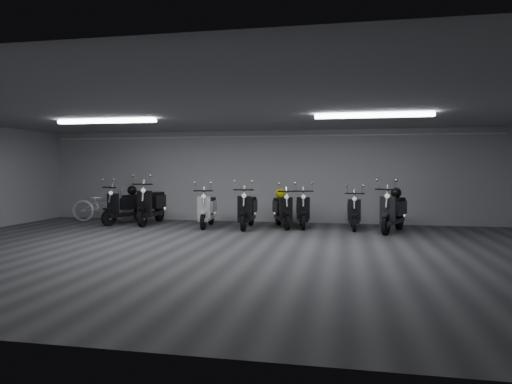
% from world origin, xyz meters
% --- Properties ---
extents(floor, '(14.00, 10.00, 0.01)m').
position_xyz_m(floor, '(0.00, 0.00, -0.01)').
color(floor, '#3A3A3C').
rests_on(floor, ground).
extents(ceiling, '(14.00, 10.00, 0.01)m').
position_xyz_m(ceiling, '(0.00, 0.00, 2.80)').
color(ceiling, gray).
rests_on(ceiling, ground).
extents(back_wall, '(14.00, 0.01, 2.80)m').
position_xyz_m(back_wall, '(0.00, 5.00, 1.40)').
color(back_wall, '#ACACAF').
rests_on(back_wall, ground).
extents(front_wall, '(14.00, 0.01, 2.80)m').
position_xyz_m(front_wall, '(0.00, -5.00, 1.40)').
color(front_wall, '#ACACAF').
rests_on(front_wall, ground).
extents(fluor_strip_left, '(2.40, 0.18, 0.08)m').
position_xyz_m(fluor_strip_left, '(-3.00, 1.00, 2.74)').
color(fluor_strip_left, white).
rests_on(fluor_strip_left, ceiling).
extents(fluor_strip_right, '(2.40, 0.18, 0.08)m').
position_xyz_m(fluor_strip_right, '(3.00, 1.00, 2.74)').
color(fluor_strip_right, white).
rests_on(fluor_strip_right, ceiling).
extents(conduit, '(13.60, 0.05, 0.05)m').
position_xyz_m(conduit, '(0.00, 4.92, 2.62)').
color(conduit, white).
rests_on(conduit, back_wall).
extents(scooter_0, '(1.25, 1.94, 1.37)m').
position_xyz_m(scooter_0, '(-3.92, 3.69, 0.69)').
color(scooter_0, black).
rests_on(scooter_0, floor).
extents(scooter_1, '(0.75, 2.03, 1.49)m').
position_xyz_m(scooter_1, '(-3.14, 3.75, 0.75)').
color(scooter_1, black).
rests_on(scooter_1, floor).
extents(scooter_2, '(0.77, 1.80, 1.30)m').
position_xyz_m(scooter_2, '(-1.33, 3.43, 0.65)').
color(scooter_2, silver).
rests_on(scooter_2, floor).
extents(scooter_3, '(0.66, 1.83, 1.35)m').
position_xyz_m(scooter_3, '(-0.17, 3.39, 0.67)').
color(scooter_3, black).
rests_on(scooter_3, floor).
extents(scooter_5, '(1.12, 1.82, 1.29)m').
position_xyz_m(scooter_5, '(0.75, 3.73, 0.64)').
color(scooter_5, black).
rests_on(scooter_5, floor).
extents(scooter_7, '(0.80, 1.80, 1.29)m').
position_xyz_m(scooter_7, '(1.30, 3.87, 0.65)').
color(scooter_7, black).
rests_on(scooter_7, floor).
extents(scooter_8, '(0.58, 1.67, 1.24)m').
position_xyz_m(scooter_8, '(2.69, 3.76, 0.62)').
color(scooter_8, black).
rests_on(scooter_8, floor).
extents(scooter_9, '(1.27, 1.98, 1.40)m').
position_xyz_m(scooter_9, '(3.67, 3.37, 0.70)').
color(scooter_9, black).
rests_on(scooter_9, floor).
extents(bicycle, '(2.05, 0.97, 1.27)m').
position_xyz_m(bicycle, '(-4.85, 4.09, 0.64)').
color(bicycle, white).
rests_on(bicycle, floor).
extents(helmet_0, '(0.27, 0.27, 0.27)m').
position_xyz_m(helmet_0, '(3.76, 3.61, 1.01)').
color(helmet_0, black).
rests_on(helmet_0, scooter_9).
extents(helmet_1, '(0.29, 0.29, 0.29)m').
position_xyz_m(helmet_1, '(0.67, 3.96, 0.94)').
color(helmet_1, '#D5CD0C').
rests_on(helmet_1, scooter_5).
extents(helmet_2, '(0.28, 0.28, 0.28)m').
position_xyz_m(helmet_2, '(-3.83, 3.93, 0.99)').
color(helmet_2, black).
rests_on(helmet_2, scooter_0).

